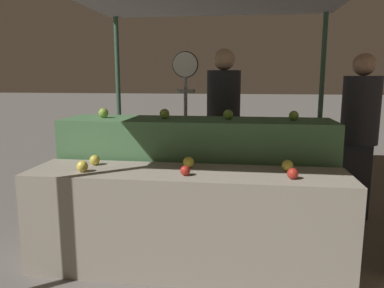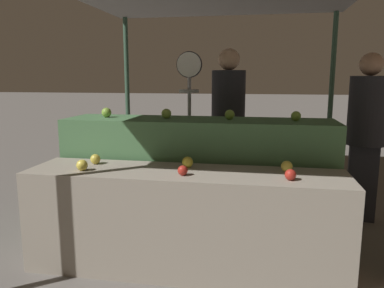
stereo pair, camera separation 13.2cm
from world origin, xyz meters
TOP-DOWN VIEW (x-y plane):
  - ground_plane at (0.00, 0.00)m, footprint 60.00×60.00m
  - display_counter_front at (0.00, 0.00)m, footprint 2.34×0.55m
  - display_counter_back at (0.00, 0.60)m, footprint 2.34×0.55m
  - apple_front_0 at (-0.74, -0.11)m, footprint 0.08×0.08m
  - apple_front_1 at (0.01, -0.11)m, footprint 0.07×0.07m
  - apple_front_2 at (0.74, -0.11)m, footprint 0.08×0.08m
  - apple_front_3 at (-0.74, 0.11)m, footprint 0.08×0.08m
  - apple_front_4 at (-0.00, 0.12)m, footprint 0.08×0.08m
  - apple_front_5 at (0.73, 0.11)m, footprint 0.08×0.08m
  - apple_back_0 at (-0.84, 0.59)m, footprint 0.09×0.09m
  - apple_back_1 at (-0.28, 0.60)m, footprint 0.09×0.09m
  - apple_back_2 at (0.27, 0.61)m, footprint 0.09×0.09m
  - apple_back_3 at (0.82, 0.61)m, footprint 0.08×0.08m
  - produce_scale at (-0.18, 1.13)m, footprint 0.26×0.20m
  - person_vendor_at_scale at (0.19, 1.46)m, footprint 0.39×0.39m
  - person_customer_left at (1.56, 1.31)m, footprint 0.42×0.42m

SIDE VIEW (x-z plane):
  - ground_plane at x=0.00m, z-range 0.00..0.00m
  - display_counter_front at x=0.00m, z-range 0.00..0.76m
  - display_counter_back at x=0.00m, z-range 0.00..1.08m
  - apple_front_1 at x=0.01m, z-range 0.76..0.83m
  - apple_front_2 at x=0.74m, z-range 0.76..0.84m
  - apple_front_3 at x=-0.74m, z-range 0.76..0.84m
  - apple_front_0 at x=-0.74m, z-range 0.76..0.84m
  - apple_front_5 at x=0.73m, z-range 0.76..0.84m
  - apple_front_4 at x=0.00m, z-range 0.76..0.85m
  - person_customer_left at x=1.56m, z-range 0.13..1.80m
  - person_vendor_at_scale at x=0.19m, z-range 0.14..1.87m
  - apple_back_3 at x=0.82m, z-range 1.08..1.16m
  - apple_back_2 at x=0.27m, z-range 1.08..1.16m
  - apple_back_1 at x=-0.28m, z-range 1.08..1.17m
  - apple_back_0 at x=-0.84m, z-range 1.08..1.17m
  - produce_scale at x=-0.18m, z-range 0.37..2.06m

